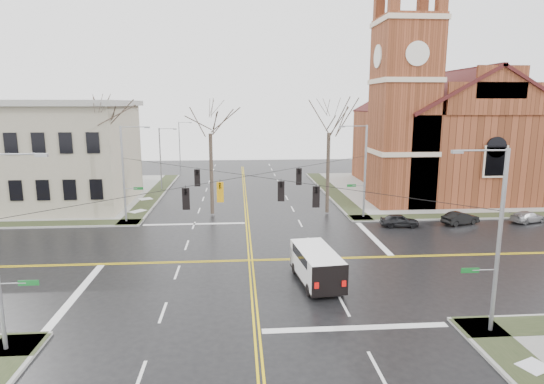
{
  "coord_description": "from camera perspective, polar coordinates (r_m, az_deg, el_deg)",
  "views": [
    {
      "loc": [
        -0.82,
        -31.32,
        11.13
      ],
      "look_at": [
        2.01,
        6.0,
        3.85
      ],
      "focal_mm": 30.0,
      "sensor_mm": 36.0,
      "label": 1
    }
  ],
  "objects": [
    {
      "name": "signal_pole_ne",
      "position": [
        44.94,
        11.4,
        2.89
      ],
      "size": [
        2.75,
        0.22,
        9.0
      ],
      "color": "gray",
      "rests_on": "ground"
    },
    {
      "name": "signal_pole_se",
      "position": [
        24.05,
        26.28,
        -5.05
      ],
      "size": [
        2.75,
        0.22,
        9.0
      ],
      "color": "gray",
      "rests_on": "ground"
    },
    {
      "name": "parked_car_b",
      "position": [
        46.12,
        22.57,
        -3.05
      ],
      "size": [
        3.85,
        2.37,
        1.2
      ],
      "primitive_type": "imported",
      "rotation": [
        0.0,
        0.0,
        1.9
      ],
      "color": "black",
      "rests_on": "ground"
    },
    {
      "name": "streetlight_north_a",
      "position": [
        60.5,
        -13.71,
        4.38
      ],
      "size": [
        2.3,
        0.2,
        8.0
      ],
      "color": "gray",
      "rests_on": "ground"
    },
    {
      "name": "signal_pole_nw",
      "position": [
        44.52,
        -17.95,
        2.49
      ],
      "size": [
        2.75,
        0.22,
        9.0
      ],
      "color": "gray",
      "rests_on": "ground"
    },
    {
      "name": "tree_nw_far",
      "position": [
        46.39,
        -20.58,
        8.0
      ],
      "size": [
        4.0,
        4.0,
        12.81
      ],
      "color": "#322920",
      "rests_on": "ground"
    },
    {
      "name": "parked_car_a",
      "position": [
        43.41,
        15.69,
        -3.46
      ],
      "size": [
        3.6,
        1.77,
        1.18
      ],
      "primitive_type": "imported",
      "rotation": [
        0.0,
        0.0,
        1.46
      ],
      "color": "black",
      "rests_on": "ground"
    },
    {
      "name": "church",
      "position": [
        61.72,
        20.35,
        7.83
      ],
      "size": [
        24.28,
        27.48,
        27.5
      ],
      "color": "#602E19",
      "rests_on": "ground"
    },
    {
      "name": "ground",
      "position": [
        33.25,
        -2.7,
        -8.56
      ],
      "size": [
        120.0,
        120.0,
        0.0
      ],
      "primitive_type": "plane",
      "color": "black",
      "rests_on": "ground"
    },
    {
      "name": "streetlight_north_b",
      "position": [
        80.2,
        -11.43,
        6.03
      ],
      "size": [
        2.3,
        0.2,
        8.0
      ],
      "color": "gray",
      "rests_on": "ground"
    },
    {
      "name": "cargo_van",
      "position": [
        29.15,
        5.49,
        -8.84
      ],
      "size": [
        2.78,
        5.81,
        2.13
      ],
      "rotation": [
        0.0,
        0.0,
        0.11
      ],
      "color": "white",
      "rests_on": "ground"
    },
    {
      "name": "sidewalks",
      "position": [
        33.22,
        -2.7,
        -8.44
      ],
      "size": [
        80.0,
        80.0,
        0.17
      ],
      "color": "gray",
      "rests_on": "ground"
    },
    {
      "name": "span_wires",
      "position": [
        31.72,
        -2.8,
        2.05
      ],
      "size": [
        23.02,
        23.02,
        0.03
      ],
      "color": "black",
      "rests_on": "ground"
    },
    {
      "name": "road_markings",
      "position": [
        33.25,
        -2.7,
        -8.55
      ],
      "size": [
        100.0,
        100.0,
        0.01
      ],
      "color": "gold",
      "rests_on": "ground"
    },
    {
      "name": "traffic_signals",
      "position": [
        31.19,
        -2.76,
        0.5
      ],
      "size": [
        8.21,
        8.26,
        1.3
      ],
      "color": "black",
      "rests_on": "ground"
    },
    {
      "name": "civic_building_a",
      "position": [
        55.8,
        -26.69,
        4.05
      ],
      "size": [
        18.0,
        14.0,
        11.0
      ],
      "primitive_type": "cube",
      "color": "gray",
      "rests_on": "ground"
    },
    {
      "name": "tree_ne",
      "position": [
        45.95,
        7.15,
        8.06
      ],
      "size": [
        4.0,
        4.0,
        12.22
      ],
      "color": "#322920",
      "rests_on": "ground"
    },
    {
      "name": "tree_nw_near",
      "position": [
        45.45,
        -7.76,
        7.96
      ],
      "size": [
        4.0,
        4.0,
        12.15
      ],
      "color": "#322920",
      "rests_on": "ground"
    },
    {
      "name": "parked_car_c",
      "position": [
        49.79,
        29.45,
        -2.73
      ],
      "size": [
        3.94,
        2.5,
        1.06
      ],
      "primitive_type": "imported",
      "rotation": [
        0.0,
        0.0,
        1.87
      ],
      "color": "gray",
      "rests_on": "ground"
    }
  ]
}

